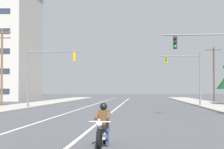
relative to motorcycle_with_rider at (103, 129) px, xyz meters
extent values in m
cube|color=beige|center=(-1.13, 37.43, -0.58)|extent=(0.16, 100.00, 0.01)
cube|color=beige|center=(-4.66, 37.43, -0.58)|extent=(0.16, 100.00, 0.01)
cube|color=#9E998E|center=(10.03, 32.43, -0.52)|extent=(4.40, 110.00, 0.14)
cube|color=#9E998E|center=(-11.97, 32.43, -0.52)|extent=(4.40, 110.00, 0.14)
cylinder|color=black|center=(-0.04, -0.82, -0.27)|extent=(0.15, 0.64, 0.64)
cylinder|color=black|center=(0.04, 0.72, -0.27)|extent=(0.15, 0.64, 0.64)
cylinder|color=silver|center=(-0.03, -0.72, 0.05)|extent=(0.09, 0.33, 0.68)
sphere|color=white|center=(-0.04, -0.87, 0.23)|extent=(0.20, 0.20, 0.20)
cylinder|color=silver|center=(-0.03, -0.67, 0.28)|extent=(0.70, 0.08, 0.04)
ellipsoid|color=black|center=(-0.01, -0.17, 0.01)|extent=(0.35, 0.57, 0.28)
cube|color=silver|center=(0.00, -0.05, -0.22)|extent=(0.26, 0.45, 0.24)
cube|color=black|center=(0.01, 0.27, -0.05)|extent=(0.30, 0.53, 0.12)
cube|color=black|center=(0.03, 0.67, 0.03)|extent=(0.22, 0.37, 0.08)
cylinder|color=silver|center=(-0.12, 0.36, -0.29)|extent=(0.11, 0.55, 0.08)
cube|color=brown|center=(0.01, 0.23, 0.33)|extent=(0.37, 0.26, 0.56)
sphere|color=black|center=(0.01, 0.21, 0.74)|extent=(0.26, 0.26, 0.26)
cylinder|color=navy|center=(0.15, 0.08, -0.05)|extent=(0.16, 0.45, 0.30)
cylinder|color=navy|center=(0.16, -0.10, -0.35)|extent=(0.12, 0.16, 0.35)
cylinder|color=brown|center=(0.20, -0.04, 0.43)|extent=(0.12, 0.53, 0.27)
cylinder|color=navy|center=(-0.13, 0.10, -0.05)|extent=(0.16, 0.45, 0.30)
cylinder|color=navy|center=(-0.16, -0.08, -0.35)|extent=(0.12, 0.16, 0.35)
cylinder|color=brown|center=(-0.20, -0.02, 0.43)|extent=(0.12, 0.53, 0.27)
cylinder|color=slate|center=(5.82, 16.40, 5.26)|extent=(5.76, 0.35, 0.11)
cube|color=black|center=(3.81, 16.48, 4.71)|extent=(0.31, 0.25, 0.90)
sphere|color=black|center=(3.80, 16.33, 5.01)|extent=(0.18, 0.18, 0.18)
sphere|color=black|center=(3.80, 16.33, 4.71)|extent=(0.18, 0.18, 0.18)
sphere|color=green|center=(3.80, 16.33, 4.41)|extent=(0.18, 0.18, 0.18)
cylinder|color=slate|center=(-10.39, 29.45, 2.51)|extent=(0.18, 0.18, 6.20)
cylinder|color=slate|center=(-7.47, 29.31, 5.26)|extent=(5.83, 0.40, 0.11)
cube|color=#B79319|center=(-5.43, 29.20, 4.71)|extent=(0.31, 0.25, 0.90)
sphere|color=black|center=(-5.43, 29.36, 5.01)|extent=(0.18, 0.18, 0.18)
sphere|color=black|center=(-5.43, 29.36, 4.71)|extent=(0.18, 0.18, 0.18)
sphere|color=green|center=(-5.43, 29.36, 4.41)|extent=(0.18, 0.18, 0.18)
cylinder|color=slate|center=(8.20, 35.30, 2.51)|extent=(0.18, 0.18, 6.20)
cylinder|color=slate|center=(5.92, 35.27, 5.26)|extent=(4.56, 0.17, 0.11)
cube|color=#B79319|center=(4.32, 35.25, 4.71)|extent=(0.30, 0.24, 0.90)
sphere|color=black|center=(4.32, 35.09, 5.01)|extent=(0.18, 0.18, 0.18)
sphere|color=black|center=(4.32, 35.09, 4.71)|extent=(0.18, 0.18, 0.18)
sphere|color=green|center=(4.32, 35.09, 4.41)|extent=(0.18, 0.18, 0.18)
cylinder|color=brown|center=(-14.43, 33.26, 3.85)|extent=(0.26, 0.26, 8.87)
cube|color=brown|center=(-14.43, 33.26, 7.89)|extent=(2.04, 0.12, 0.12)
cylinder|color=slate|center=(-13.57, 33.26, 7.99)|extent=(0.08, 0.08, 0.12)
cube|color=brown|center=(-14.43, 33.26, 7.24)|extent=(1.92, 0.12, 0.12)
cylinder|color=slate|center=(-13.62, 33.26, 7.34)|extent=(0.08, 0.08, 0.12)
cylinder|color=#4C3828|center=(12.88, 53.33, 3.70)|extent=(0.26, 0.26, 8.57)
cube|color=#4C3828|center=(12.88, 53.33, 7.59)|extent=(2.37, 0.12, 0.12)
cylinder|color=slate|center=(11.89, 53.33, 7.69)|extent=(0.08, 0.08, 0.12)
cylinder|color=slate|center=(13.87, 53.33, 7.69)|extent=(0.08, 0.08, 0.12)
camera|label=1|loc=(1.24, -14.36, 1.31)|focal=68.48mm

